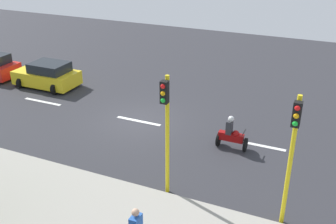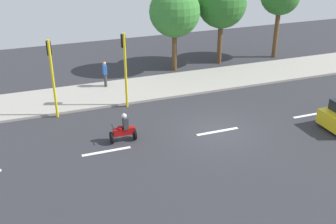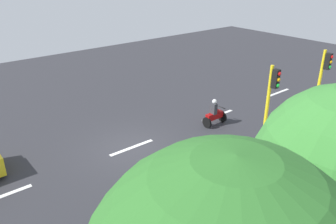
# 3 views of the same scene
# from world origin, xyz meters

# --- Properties ---
(ground_plane) EXTENTS (40.00, 60.00, 0.10)m
(ground_plane) POSITION_xyz_m (0.00, 0.00, -0.05)
(ground_plane) COLOR #2D2D33
(sidewalk) EXTENTS (4.00, 60.00, 0.15)m
(sidewalk) POSITION_xyz_m (7.00, 0.00, 0.07)
(sidewalk) COLOR #9E998E
(sidewalk) RESTS_ON ground
(lane_stripe_north) EXTENTS (0.20, 2.40, 0.01)m
(lane_stripe_north) POSITION_xyz_m (0.00, -6.00, 0.01)
(lane_stripe_north) COLOR white
(lane_stripe_north) RESTS_ON ground
(lane_stripe_mid) EXTENTS (0.20, 2.40, 0.01)m
(lane_stripe_mid) POSITION_xyz_m (0.00, 0.00, 0.01)
(lane_stripe_mid) COLOR white
(lane_stripe_mid) RESTS_ON ground
(lane_stripe_south) EXTENTS (0.20, 2.40, 0.01)m
(lane_stripe_south) POSITION_xyz_m (0.00, 6.00, 0.01)
(lane_stripe_south) COLOR white
(lane_stripe_south) RESTS_ON ground
(motorcycle) EXTENTS (0.60, 1.30, 1.53)m
(motorcycle) POSITION_xyz_m (0.73, 4.93, 0.64)
(motorcycle) COLOR black
(motorcycle) RESTS_ON ground
(pedestrian_near_signal) EXTENTS (0.40, 0.24, 1.69)m
(pedestrian_near_signal) POSITION_xyz_m (8.14, 4.25, 1.06)
(pedestrian_near_signal) COLOR #3F3F3F
(pedestrian_near_signal) RESTS_ON sidewalk
(traffic_light_corner) EXTENTS (0.49, 0.24, 4.50)m
(traffic_light_corner) POSITION_xyz_m (4.85, 3.69, 2.93)
(traffic_light_corner) COLOR yellow
(traffic_light_corner) RESTS_ON ground
(traffic_light_midblock) EXTENTS (0.49, 0.24, 4.50)m
(traffic_light_midblock) POSITION_xyz_m (4.85, 7.79, 2.93)
(traffic_light_midblock) COLOR yellow
(traffic_light_midblock) RESTS_ON ground
(street_tree_center) EXTENTS (3.64, 3.64, 6.41)m
(street_tree_center) POSITION_xyz_m (10.32, -5.21, 4.56)
(street_tree_center) COLOR brown
(street_tree_center) RESTS_ON ground
(street_tree_north) EXTENTS (3.61, 3.61, 6.15)m
(street_tree_north) POSITION_xyz_m (9.94, -1.33, 4.32)
(street_tree_north) COLOR brown
(street_tree_north) RESTS_ON ground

